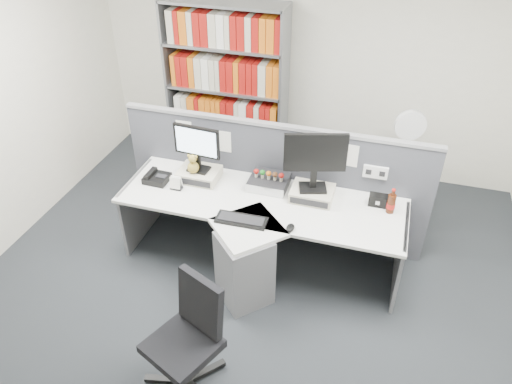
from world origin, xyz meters
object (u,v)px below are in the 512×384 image
(monitor_left, at_px, (197,145))
(mouse, at_px, (290,228))
(desk, at_px, (254,237))
(speaker, at_px, (378,200))
(desktop_pc, at_px, (269,182))
(desk_phone, at_px, (156,178))
(office_chair, at_px, (189,335))
(cola_bottle, at_px, (391,204))
(filing_cabinet, at_px, (398,185))
(keyboard, at_px, (241,220))
(desk_calendar, at_px, (176,184))
(desk_fan, at_px, (410,129))
(shelving_unit, at_px, (227,91))
(monitor_right, at_px, (315,157))

(monitor_left, distance_m, mouse, 1.19)
(desk, xyz_separation_m, speaker, (1.01, 0.44, 0.32))
(desktop_pc, relative_size, speaker, 2.21)
(desk_phone, bearing_deg, office_chair, -57.09)
(cola_bottle, bearing_deg, filing_cabinet, 85.90)
(keyboard, xyz_separation_m, desk_phone, (-0.97, 0.35, 0.02))
(desk_phone, bearing_deg, speaker, 6.02)
(keyboard, height_order, desk_phone, desk_phone)
(mouse, bearing_deg, desk_calendar, 166.56)
(mouse, bearing_deg, office_chair, -113.01)
(keyboard, xyz_separation_m, office_chair, (-0.04, -1.08, -0.23))
(desktop_pc, relative_size, desk_fan, 0.68)
(monitor_left, height_order, office_chair, monitor_left)
(monitor_left, bearing_deg, desk_calendar, -122.83)
(desktop_pc, distance_m, shelving_unit, 1.68)
(cola_bottle, xyz_separation_m, office_chair, (-1.24, -1.58, -0.31))
(keyboard, distance_m, cola_bottle, 1.30)
(keyboard, height_order, desk_calendar, desk_calendar)
(shelving_unit, bearing_deg, desk_fan, -12.08)
(desktop_pc, relative_size, mouse, 3.31)
(desktop_pc, relative_size, desk_phone, 1.56)
(speaker, xyz_separation_m, office_chair, (-1.13, -1.65, -0.27))
(monitor_left, distance_m, desk_phone, 0.53)
(desk_fan, bearing_deg, monitor_right, -127.09)
(desk_phone, bearing_deg, monitor_right, 6.04)
(desk_calendar, relative_size, office_chair, 0.14)
(desk, bearing_deg, desk_fan, 49.38)
(cola_bottle, height_order, office_chair, cola_bottle)
(keyboard, xyz_separation_m, shelving_unit, (-0.82, 1.97, 0.24))
(desk_calendar, bearing_deg, keyboard, -21.46)
(monitor_right, distance_m, speaker, 0.70)
(desk, bearing_deg, cola_bottle, 18.33)
(cola_bottle, relative_size, office_chair, 0.26)
(desktop_pc, xyz_separation_m, desk_phone, (-1.05, -0.22, -0.01))
(monitor_left, distance_m, filing_cabinet, 2.25)
(monitor_left, bearing_deg, monitor_right, 0.02)
(mouse, xyz_separation_m, office_chair, (-0.46, -1.09, -0.24))
(desktop_pc, height_order, keyboard, desktop_pc)
(shelving_unit, bearing_deg, keyboard, -67.34)
(speaker, distance_m, cola_bottle, 0.14)
(shelving_unit, xyz_separation_m, desk_fan, (2.10, -0.45, 0.06))
(mouse, bearing_deg, desk, 162.17)
(shelving_unit, relative_size, filing_cabinet, 2.86)
(monitor_left, height_order, desktop_pc, monitor_left)
(speaker, xyz_separation_m, shelving_unit, (-1.91, 1.40, 0.20))
(office_chair, bearing_deg, desktop_pc, 85.73)
(desk, bearing_deg, monitor_right, 41.61)
(desk_calendar, distance_m, cola_bottle, 1.95)
(monitor_right, height_order, desk_fan, monitor_right)
(speaker, height_order, desk_fan, desk_fan)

